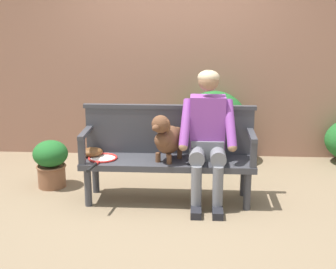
% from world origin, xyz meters
% --- Properties ---
extents(ground_plane, '(40.00, 40.00, 0.00)m').
position_xyz_m(ground_plane, '(0.00, 0.00, 0.00)').
color(ground_plane, '#7A664C').
extents(brick_garden_fence, '(8.00, 0.30, 2.04)m').
position_xyz_m(brick_garden_fence, '(0.00, 1.68, 1.02)').
color(brick_garden_fence, '#936651').
rests_on(brick_garden_fence, ground).
extents(hedge_bush_far_right, '(0.86, 0.76, 0.88)m').
position_xyz_m(hedge_bush_far_right, '(0.49, 1.33, 0.44)').
color(hedge_bush_far_right, '#1E5B23').
rests_on(hedge_bush_far_right, ground).
extents(garden_bench, '(1.69, 0.48, 0.43)m').
position_xyz_m(garden_bench, '(0.00, 0.00, 0.38)').
color(garden_bench, '#38383D').
rests_on(garden_bench, ground).
extents(bench_backrest, '(1.73, 0.06, 0.50)m').
position_xyz_m(bench_backrest, '(0.00, 0.21, 0.69)').
color(bench_backrest, '#38383D').
rests_on(bench_backrest, garden_bench).
extents(bench_armrest_left_end, '(0.06, 0.48, 0.28)m').
position_xyz_m(bench_armrest_left_end, '(-0.81, -0.09, 0.63)').
color(bench_armrest_left_end, '#38383D').
rests_on(bench_armrest_left_end, garden_bench).
extents(bench_armrest_right_end, '(0.06, 0.48, 0.28)m').
position_xyz_m(bench_armrest_right_end, '(0.81, -0.09, 0.63)').
color(bench_armrest_right_end, '#38383D').
rests_on(bench_armrest_right_end, garden_bench).
extents(person_seated, '(0.56, 0.64, 1.30)m').
position_xyz_m(person_seated, '(0.38, -0.01, 0.71)').
color(person_seated, black).
rests_on(person_seated, ground).
extents(dog_on_bench, '(0.36, 0.47, 0.48)m').
position_xyz_m(dog_on_bench, '(-0.01, -0.07, 0.67)').
color(dog_on_bench, brown).
rests_on(dog_on_bench, garden_bench).
extents(tennis_racket, '(0.33, 0.58, 0.03)m').
position_xyz_m(tennis_racket, '(-0.65, -0.06, 0.44)').
color(tennis_racket, red).
rests_on(tennis_racket, garden_bench).
extents(baseball_glove, '(0.27, 0.24, 0.09)m').
position_xyz_m(baseball_glove, '(-0.76, 0.04, 0.48)').
color(baseball_glove, brown).
rests_on(baseball_glove, garden_bench).
extents(potted_plant, '(0.37, 0.37, 0.51)m').
position_xyz_m(potted_plant, '(-1.27, 0.31, 0.28)').
color(potted_plant, brown).
rests_on(potted_plant, ground).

